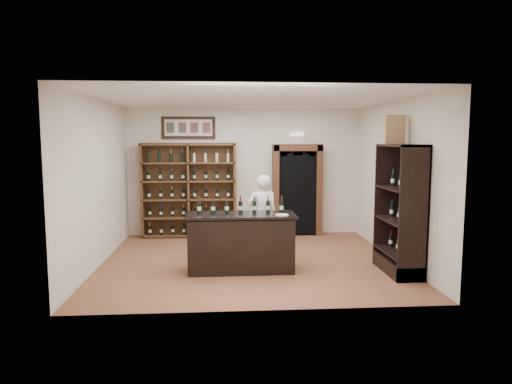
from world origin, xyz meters
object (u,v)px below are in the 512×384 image
wine_shelf (189,190)px  wine_crate (394,129)px  counter_bottle_0 (199,207)px  tasting_counter (241,243)px  side_cabinet (401,229)px  shopkeeper (263,216)px

wine_shelf → wine_crate: wine_crate is taller
counter_bottle_0 → wine_crate: (3.39, -0.07, 1.34)m
counter_bottle_0 → tasting_counter: bearing=-7.7°
tasting_counter → side_cabinet: side_cabinet is taller
counter_bottle_0 → shopkeeper: 1.51m
wine_shelf → shopkeeper: (1.56, -1.95, -0.30)m
wine_shelf → side_cabinet: same height
side_cabinet → counter_bottle_0: bearing=173.4°
counter_bottle_0 → wine_crate: bearing=-1.2°
counter_bottle_0 → shopkeeper: bearing=36.8°
tasting_counter → wine_crate: wine_crate is taller
side_cabinet → wine_crate: 1.73m
tasting_counter → shopkeeper: bearing=64.8°
counter_bottle_0 → wine_crate: 3.65m
side_cabinet → shopkeeper: bearing=150.5°
wine_shelf → wine_crate: (3.77, -2.91, 1.35)m
tasting_counter → counter_bottle_0: 0.95m
tasting_counter → wine_crate: bearing=0.5°
tasting_counter → side_cabinet: bearing=-6.3°
tasting_counter → side_cabinet: size_ratio=0.85×
tasting_counter → shopkeeper: shopkeeper is taller
tasting_counter → side_cabinet: (2.72, -0.30, 0.26)m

